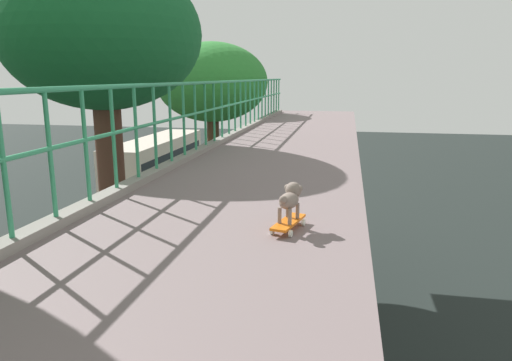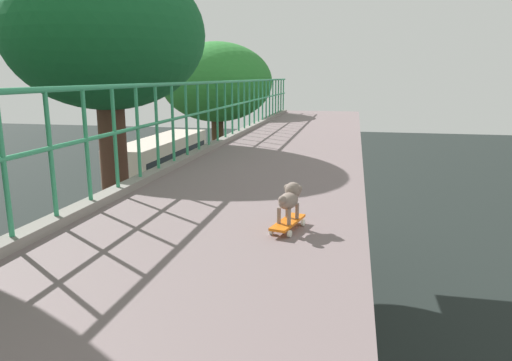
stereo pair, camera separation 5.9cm
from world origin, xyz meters
TOP-DOWN VIEW (x-y plane):
  - overpass_deck at (1.18, -0.00)m, footprint 2.96×32.35m
  - green_railing at (-0.25, -0.00)m, footprint 0.20×30.73m
  - car_red_taxi_fifth at (-5.47, 11.48)m, footprint 1.82×4.18m
  - city_bus at (-9.03, 23.41)m, footprint 2.54×10.35m
  - roadside_tree_mid at (-2.37, 5.58)m, footprint 3.91×3.91m
  - roadside_tree_far at (-2.63, 14.01)m, footprint 4.17×4.17m
  - toy_skateboard at (1.93, 0.91)m, footprint 0.29×0.57m
  - small_dog at (1.94, 0.96)m, footprint 0.23×0.40m

SIDE VIEW (x-z plane):
  - car_red_taxi_fifth at x=-5.47m, z-range -0.11..1.52m
  - city_bus at x=-9.03m, z-range 0.22..3.68m
  - overpass_deck at x=1.18m, z-range 5.35..5.79m
  - toy_skateboard at x=1.93m, z-range 5.82..5.90m
  - small_dog at x=1.94m, z-range 5.92..6.26m
  - green_railing at x=-0.25m, z-range 5.46..6.77m
  - roadside_tree_far at x=-2.63m, z-range 2.65..11.09m
  - roadside_tree_mid at x=-2.37m, z-range 3.05..12.50m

